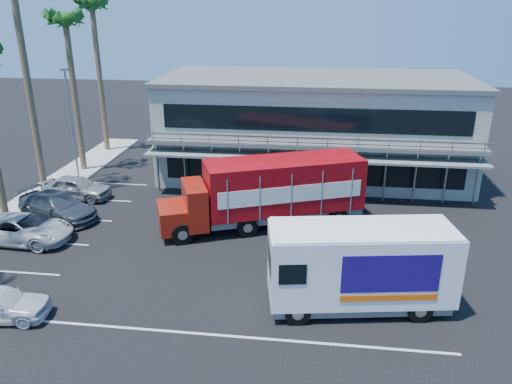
# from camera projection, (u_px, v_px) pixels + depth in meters

# --- Properties ---
(ground) EXTENTS (120.00, 120.00, 0.00)m
(ground) POSITION_uv_depth(u_px,v_px,m) (246.00, 262.00, 25.25)
(ground) COLOR black
(ground) RESTS_ON ground
(building) EXTENTS (22.40, 12.00, 7.30)m
(building) POSITION_uv_depth(u_px,v_px,m) (314.00, 126.00, 37.45)
(building) COLOR gray
(building) RESTS_ON ground
(curb_strip) EXTENTS (3.00, 32.00, 0.16)m
(curb_strip) POSITION_uv_depth(u_px,v_px,m) (32.00, 203.00, 32.55)
(curb_strip) COLOR #A5A399
(curb_strip) RESTS_ON ground
(palm_e) EXTENTS (2.80, 2.80, 12.25)m
(palm_e) POSITION_uv_depth(u_px,v_px,m) (66.00, 29.00, 35.26)
(palm_e) COLOR brown
(palm_e) RESTS_ON ground
(palm_f) EXTENTS (2.80, 2.80, 13.25)m
(palm_f) POSITION_uv_depth(u_px,v_px,m) (93.00, 14.00, 40.09)
(palm_f) COLOR brown
(palm_f) RESTS_ON ground
(light_pole_far) EXTENTS (0.50, 0.25, 8.09)m
(light_pole_far) POSITION_uv_depth(u_px,v_px,m) (71.00, 120.00, 35.51)
(light_pole_far) COLOR gray
(light_pole_far) RESTS_ON ground
(red_truck) EXTENTS (11.91, 6.88, 3.96)m
(red_truck) POSITION_uv_depth(u_px,v_px,m) (270.00, 190.00, 28.75)
(red_truck) COLOR maroon
(red_truck) RESTS_ON ground
(white_van) EXTENTS (7.98, 3.83, 3.74)m
(white_van) POSITION_uv_depth(u_px,v_px,m) (360.00, 266.00, 20.88)
(white_van) COLOR white
(white_van) RESTS_ON ground
(parked_car_b) EXTENTS (4.14, 1.68, 1.34)m
(parked_car_b) POSITION_uv_depth(u_px,v_px,m) (34.00, 228.00, 27.54)
(parked_car_b) COLOR black
(parked_car_b) RESTS_ON ground
(parked_car_c) EXTENTS (5.54, 2.70, 1.52)m
(parked_car_c) POSITION_uv_depth(u_px,v_px,m) (22.00, 229.00, 27.19)
(parked_car_c) COLOR #BEBEC0
(parked_car_c) RESTS_ON ground
(parked_car_d) EXTENTS (5.86, 4.09, 1.57)m
(parked_car_d) POSITION_uv_depth(u_px,v_px,m) (58.00, 206.00, 30.10)
(parked_car_d) COLOR #323943
(parked_car_d) RESTS_ON ground
(parked_car_e) EXTENTS (4.70, 2.20, 1.56)m
(parked_car_e) POSITION_uv_depth(u_px,v_px,m) (77.00, 187.00, 33.22)
(parked_car_e) COLOR gray
(parked_car_e) RESTS_ON ground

